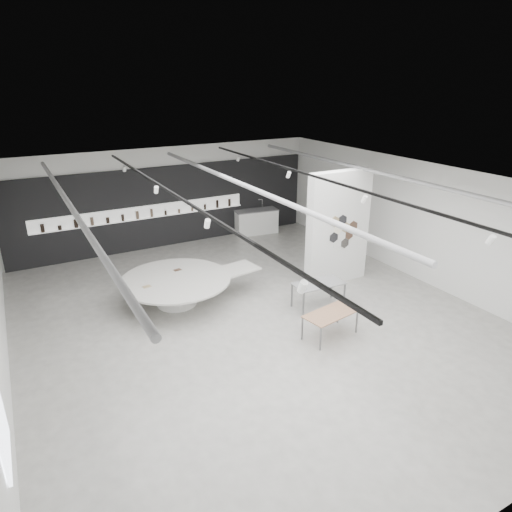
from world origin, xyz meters
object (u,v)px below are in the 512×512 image
display_island (178,287)px  sample_table_wood (331,315)px  partition_column (338,228)px  kitchen_counter (256,222)px  sample_table_stone (319,285)px

display_island → sample_table_wood: size_ratio=2.90×
partition_column → display_island: 5.23m
sample_table_wood → kitchen_counter: (2.36, 8.17, -0.10)m
partition_column → display_island: partition_column is taller
sample_table_wood → kitchen_counter: size_ratio=0.80×
display_island → sample_table_stone: 4.05m
sample_table_wood → sample_table_stone: sample_table_stone is taller
sample_table_stone → kitchen_counter: kitchen_counter is taller
sample_table_stone → display_island: bearing=148.4°
display_island → sample_table_wood: 4.52m
display_island → sample_table_stone: size_ratio=2.94×
partition_column → sample_table_stone: partition_column is taller
partition_column → sample_table_stone: bearing=-142.4°
partition_column → sample_table_wood: size_ratio=2.38×
display_island → kitchen_counter: (5.11, 4.59, -0.01)m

